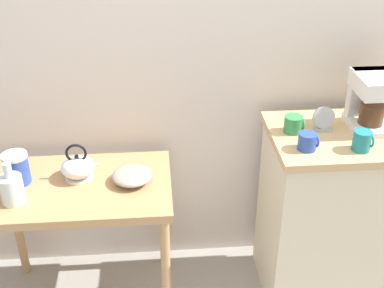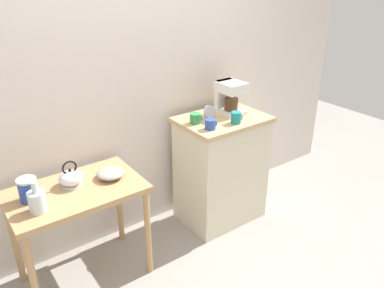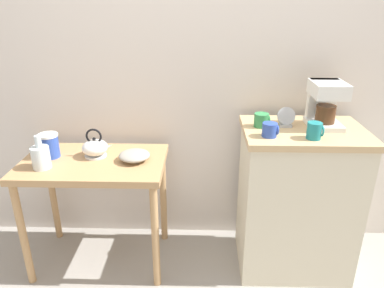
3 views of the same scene
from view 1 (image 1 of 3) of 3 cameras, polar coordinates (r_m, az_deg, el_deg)
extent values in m
cube|color=silver|center=(2.41, 3.62, 14.83)|extent=(4.40, 0.10, 2.80)
cube|color=tan|center=(2.37, -12.80, -4.89)|extent=(0.85, 0.53, 0.04)
cylinder|color=tan|center=(2.40, -2.96, -14.75)|extent=(0.04, 0.04, 0.68)
cylinder|color=tan|center=(2.84, -19.26, -8.45)|extent=(0.04, 0.04, 0.68)
cylinder|color=tan|center=(2.74, -3.31, -8.09)|extent=(0.04, 0.04, 0.68)
cube|color=beige|center=(2.65, 15.60, -8.03)|extent=(0.66, 0.47, 0.89)
cube|color=tan|center=(2.40, 17.11, 0.78)|extent=(0.69, 0.50, 0.04)
cylinder|color=#9E998C|center=(2.34, -6.77, -4.17)|extent=(0.08, 0.08, 0.01)
ellipsoid|color=#9E998C|center=(2.32, -6.81, -3.57)|extent=(0.18, 0.18, 0.05)
cylinder|color=white|center=(2.41, -12.66, -3.60)|extent=(0.13, 0.13, 0.01)
ellipsoid|color=white|center=(2.38, -12.80, -2.56)|extent=(0.16, 0.16, 0.09)
cone|color=white|center=(2.37, -11.05, -2.41)|extent=(0.08, 0.03, 0.06)
sphere|color=black|center=(2.35, -12.95, -1.40)|extent=(0.02, 0.02, 0.02)
torus|color=black|center=(2.34, -13.00, -1.04)|extent=(0.10, 0.01, 0.10)
cylinder|color=silver|center=(2.29, -19.75, -4.88)|extent=(0.10, 0.10, 0.13)
cylinder|color=silver|center=(2.24, -20.17, -2.82)|extent=(0.04, 0.04, 0.07)
cylinder|color=#2D4CAD|center=(2.42, -19.23, -2.78)|extent=(0.11, 0.11, 0.13)
cylinder|color=white|center=(2.38, -19.53, -1.27)|extent=(0.12, 0.12, 0.01)
cube|color=white|center=(2.46, 19.36, 2.04)|extent=(0.18, 0.22, 0.03)
cube|color=white|center=(2.48, 19.09, 5.31)|extent=(0.16, 0.05, 0.26)
cube|color=white|center=(2.38, 20.19, 6.40)|extent=(0.18, 0.22, 0.08)
cylinder|color=#4C2D19|center=(2.42, 19.70, 3.29)|extent=(0.11, 0.11, 0.10)
cylinder|color=#338C4C|center=(2.32, 11.39, 2.22)|extent=(0.08, 0.08, 0.08)
torus|color=#338C4C|center=(2.34, 12.43, 2.25)|extent=(0.01, 0.05, 0.05)
cylinder|color=teal|center=(2.25, 18.68, 0.35)|extent=(0.08, 0.08, 0.09)
torus|color=teal|center=(2.27, 19.61, 0.39)|extent=(0.01, 0.06, 0.06)
cylinder|color=#2D4CAD|center=(2.20, 12.93, 0.29)|extent=(0.08, 0.08, 0.08)
torus|color=#2D4CAD|center=(2.21, 13.96, 0.33)|extent=(0.01, 0.05, 0.05)
cube|color=#B2B5BA|center=(2.38, 14.55, 1.74)|extent=(0.07, 0.05, 0.02)
cylinder|color=#B2B5BA|center=(2.36, 14.72, 2.91)|extent=(0.10, 0.05, 0.10)
cylinder|color=black|center=(2.36, 14.73, 2.89)|extent=(0.09, 0.03, 0.08)
camera|label=2|loc=(1.03, -104.97, -8.48)|focal=36.06mm
camera|label=3|loc=(0.49, 51.42, -43.73)|focal=33.69mm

